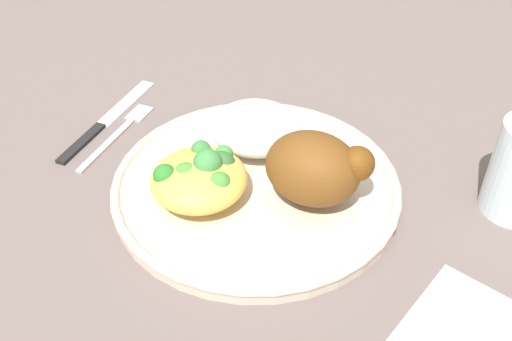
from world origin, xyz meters
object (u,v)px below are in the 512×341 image
at_px(plate, 256,185).
at_px(rice_pile, 256,127).
at_px(roasted_chicken, 315,169).
at_px(fork, 119,132).
at_px(knife, 101,125).
at_px(napkin, 458,330).
at_px(mac_cheese_with_broccoli, 200,176).

bearing_deg(plate, rice_pile, 117.67).
height_order(plate, roasted_chicken, roasted_chicken).
relative_size(plate, fork, 2.06).
xyz_separation_m(plate, rice_pile, (-0.03, 0.05, 0.03)).
xyz_separation_m(knife, napkin, (0.44, -0.10, -0.00)).
relative_size(fork, napkin, 1.23).
xyz_separation_m(roasted_chicken, napkin, (0.16, -0.08, -0.05)).
height_order(plate, napkin, plate).
xyz_separation_m(mac_cheese_with_broccoli, napkin, (0.26, -0.03, -0.04)).
height_order(roasted_chicken, fork, roasted_chicken).
bearing_deg(roasted_chicken, mac_cheese_with_broccoli, -156.41).
relative_size(plate, knife, 1.54).
bearing_deg(rice_pile, napkin, -27.45).
bearing_deg(rice_pile, roasted_chicken, -31.20).
height_order(plate, fork, plate).
bearing_deg(knife, napkin, -12.36).
relative_size(plate, rice_pile, 3.00).
bearing_deg(mac_cheese_with_broccoli, roasted_chicken, 23.59).
height_order(rice_pile, knife, rice_pile).
bearing_deg(napkin, fork, 166.93).
relative_size(plate, roasted_chicken, 2.88).
distance_m(rice_pile, fork, 0.17).
bearing_deg(napkin, mac_cheese_with_broccoli, 173.03).
xyz_separation_m(roasted_chicken, rice_pile, (-0.09, 0.05, -0.01)).
bearing_deg(mac_cheese_with_broccoli, napkin, -6.97).
xyz_separation_m(rice_pile, knife, (-0.19, -0.03, -0.04)).
xyz_separation_m(plate, knife, (-0.22, 0.02, -0.01)).
xyz_separation_m(plate, napkin, (0.22, -0.08, -0.01)).
bearing_deg(rice_pile, mac_cheese_with_broccoli, -95.31).
relative_size(mac_cheese_with_broccoli, knife, 0.50).
height_order(roasted_chicken, rice_pile, roasted_chicken).
distance_m(mac_cheese_with_broccoli, knife, 0.20).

